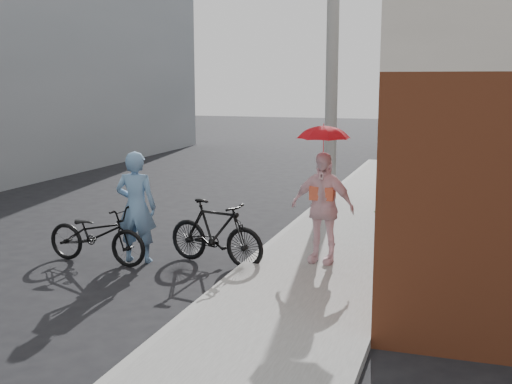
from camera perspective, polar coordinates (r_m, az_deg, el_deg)
The scene contains 11 objects.
ground at distance 10.05m, azimuth -6.70°, elevation -7.00°, with size 80.00×80.00×0.00m, color black.
sidewalk at distance 11.26m, azimuth 7.44°, elevation -4.83°, with size 2.20×24.00×0.12m, color gray.
curb at distance 11.52m, azimuth 1.74°, elevation -4.41°, with size 0.12×24.00×0.12m, color #9E9E99.
utility_pole at distance 15.02m, azimuth 6.80°, elevation 12.12°, with size 0.28×0.28×7.00m, color #9E9E99.
officer at distance 10.46m, azimuth -10.60°, elevation -1.33°, with size 0.66×0.43×1.81m, color #6C97C1.
bike_left at distance 10.60m, azimuth -13.97°, elevation -3.69°, with size 0.63×1.79×0.94m, color black.
bike_right at distance 10.23m, azimuth -3.58°, elevation -3.61°, with size 0.49×1.73×1.04m, color black.
kimono_woman at distance 9.91m, azimuth 5.91°, elevation -1.37°, with size 1.01×0.42×1.72m, color #FFD5DE.
parasol at distance 9.75m, azimuth 6.04°, elevation 5.56°, with size 0.77×0.77×0.68m, color red.
planter at distance 10.85m, azimuth 11.89°, elevation -4.67°, with size 0.37×0.37×0.20m, color black.
potted_plant at distance 10.76m, azimuth 11.97°, elevation -2.53°, with size 0.57×0.49×0.63m, color #306F2C.
Camera 1 is at (4.05, -8.71, 2.92)m, focal length 45.00 mm.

